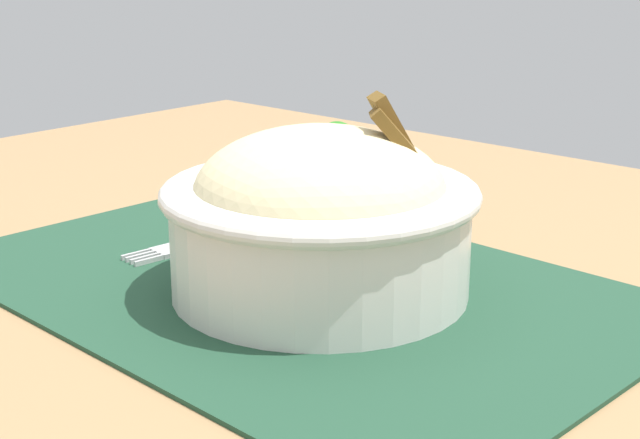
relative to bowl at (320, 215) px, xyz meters
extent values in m
cube|color=#99754C|center=(-0.01, -0.01, -0.07)|extent=(1.25, 0.94, 0.03)
cylinder|color=olive|center=(0.55, -0.42, -0.45)|extent=(0.04, 0.04, 0.73)
cube|color=#1E422D|center=(0.03, 0.00, -0.05)|extent=(0.48, 0.33, 0.00)
cylinder|color=silver|center=(0.00, 0.00, -0.02)|extent=(0.19, 0.19, 0.07)
torus|color=silver|center=(0.00, 0.00, 0.01)|extent=(0.21, 0.21, 0.01)
ellipsoid|color=beige|center=(0.00, 0.00, 0.02)|extent=(0.18, 0.18, 0.08)
sphere|color=#25701E|center=(0.02, -0.04, 0.04)|extent=(0.03, 0.03, 0.03)
sphere|color=#25701E|center=(0.00, 0.01, 0.04)|extent=(0.03, 0.03, 0.03)
cylinder|color=orange|center=(-0.01, 0.01, 0.04)|extent=(0.01, 0.03, 0.01)
cube|color=brown|center=(-0.04, -0.03, 0.05)|extent=(0.04, 0.04, 0.04)
cube|color=brown|center=(-0.03, -0.04, 0.05)|extent=(0.04, 0.04, 0.06)
cube|color=#B4B4B4|center=(0.13, -0.04, -0.05)|extent=(0.02, 0.07, 0.00)
cube|color=#B4B4B4|center=(0.13, 0.00, -0.05)|extent=(0.01, 0.01, 0.00)
cube|color=#B4B4B4|center=(0.14, 0.01, -0.05)|extent=(0.02, 0.03, 0.00)
cube|color=#B4B4B4|center=(0.15, 0.04, -0.05)|extent=(0.00, 0.02, 0.00)
cube|color=#B4B4B4|center=(0.14, 0.04, -0.05)|extent=(0.00, 0.02, 0.00)
cube|color=#B4B4B4|center=(0.14, 0.04, -0.05)|extent=(0.00, 0.02, 0.00)
cube|color=#B4B4B4|center=(0.13, 0.04, -0.05)|extent=(0.00, 0.02, 0.00)
camera|label=1|loc=(-0.39, 0.44, 0.18)|focal=53.28mm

